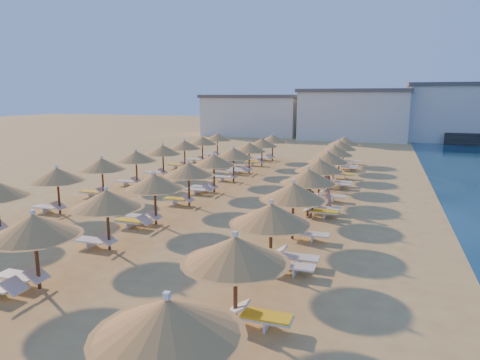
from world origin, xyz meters
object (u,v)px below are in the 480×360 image
(parasol_row_west, at_px, (202,165))
(parasol_row_east, at_px, (314,171))
(beachgoer_b, at_px, (308,200))
(beachgoer_a, at_px, (328,196))
(beachgoer_c, at_px, (327,177))

(parasol_row_west, bearing_deg, parasol_row_east, 0.00)
(parasol_row_east, height_order, parasol_row_west, same)
(beachgoer_b, distance_m, beachgoer_a, 1.71)
(beachgoer_a, height_order, beachgoer_c, beachgoer_c)
(beachgoer_a, bearing_deg, parasol_row_west, -70.91)
(beachgoer_a, xyz_separation_m, beachgoer_c, (-0.78, 5.46, 0.05))
(beachgoer_a, relative_size, beachgoer_c, 0.95)
(parasol_row_west, distance_m, beachgoer_c, 8.60)
(parasol_row_east, relative_size, beachgoer_b, 20.31)
(beachgoer_b, relative_size, beachgoer_a, 1.05)
(parasol_row_west, distance_m, beachgoer_b, 7.27)
(parasol_row_east, bearing_deg, parasol_row_west, 180.00)
(parasol_row_west, xyz_separation_m, beachgoer_c, (6.93, 4.94, -1.19))
(parasol_row_east, xyz_separation_m, beachgoer_b, (0.03, -2.01, -1.19))
(beachgoer_b, distance_m, beachgoer_c, 6.95)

